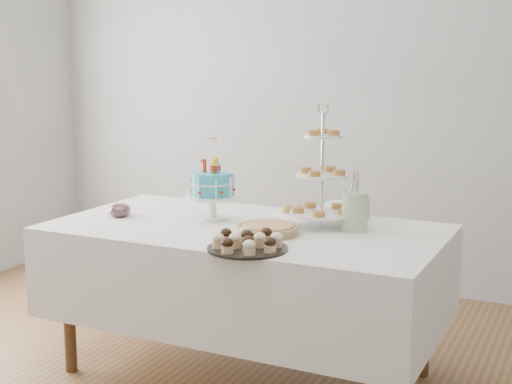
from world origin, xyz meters
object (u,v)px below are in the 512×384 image
at_px(pie, 268,229).
at_px(utensil_pitcher, 355,210).
at_px(tiered_stand, 322,176).
at_px(jam_bowl_a, 119,211).
at_px(jam_bowl_b, 121,209).
at_px(cupcake_tray, 247,241).
at_px(plate_stack, 344,211).
at_px(table, 245,271).
at_px(birthday_cake, 212,198).
at_px(pastry_plate, 298,211).

bearing_deg(pie, utensil_pitcher, 36.85).
xyz_separation_m(tiered_stand, jam_bowl_a, (-1.03, -0.25, -0.22)).
xyz_separation_m(jam_bowl_b, utensil_pitcher, (1.23, 0.19, 0.07)).
xyz_separation_m(cupcake_tray, plate_stack, (0.16, 0.80, -0.00)).
distance_m(table, birthday_cake, 0.41).
relative_size(tiered_stand, utensil_pitcher, 2.15).
height_order(pastry_plate, jam_bowl_b, jam_bowl_b).
bearing_deg(pie, jam_bowl_b, 176.07).
xyz_separation_m(birthday_cake, utensil_pitcher, (0.73, 0.10, -0.01)).
bearing_deg(utensil_pitcher, plate_stack, 108.67).
relative_size(table, utensil_pitcher, 6.78).
height_order(pastry_plate, jam_bowl_a, jam_bowl_a).
distance_m(jam_bowl_b, utensil_pitcher, 1.25).
height_order(pastry_plate, utensil_pitcher, utensil_pitcher).
height_order(plate_stack, jam_bowl_a, plate_stack).
relative_size(cupcake_tray, jam_bowl_b, 3.35).
height_order(pie, jam_bowl_a, jam_bowl_a).
bearing_deg(pie, plate_stack, 68.25).
distance_m(pastry_plate, utensil_pitcher, 0.48).
relative_size(table, cupcake_tray, 5.49).
height_order(cupcake_tray, tiered_stand, tiered_stand).
bearing_deg(jam_bowl_b, pastry_plate, 27.84).
xyz_separation_m(cupcake_tray, tiered_stand, (0.13, 0.56, 0.21)).
height_order(birthday_cake, utensil_pitcher, birthday_cake).
relative_size(table, plate_stack, 9.69).
bearing_deg(table, birthday_cake, 165.27).
bearing_deg(jam_bowl_a, birthday_cake, 17.56).
xyz_separation_m(plate_stack, pastry_plate, (-0.26, -0.00, -0.02)).
distance_m(birthday_cake, pie, 0.43).
bearing_deg(jam_bowl_a, cupcake_tray, -18.75).
height_order(tiered_stand, plate_stack, tiered_stand).
bearing_deg(utensil_pitcher, jam_bowl_b, 177.95).
distance_m(birthday_cake, utensil_pitcher, 0.74).
bearing_deg(plate_stack, table, -132.84).
bearing_deg(cupcake_tray, table, 118.02).
relative_size(cupcake_tray, tiered_stand, 0.58).
bearing_deg(pastry_plate, plate_stack, 0.00).
relative_size(table, tiered_stand, 3.16).
distance_m(jam_bowl_a, jam_bowl_b, 0.06).
bearing_deg(jam_bowl_a, pie, -0.59).
distance_m(tiered_stand, jam_bowl_a, 1.08).
bearing_deg(birthday_cake, cupcake_tray, -40.67).
xyz_separation_m(table, cupcake_tray, (0.21, -0.40, 0.27)).
relative_size(tiered_stand, jam_bowl_a, 5.23).
bearing_deg(pastry_plate, table, -105.56).
bearing_deg(table, pie, -30.75).
height_order(jam_bowl_a, jam_bowl_b, jam_bowl_a).
xyz_separation_m(plate_stack, jam_bowl_a, (-1.06, -0.49, -0.01)).
distance_m(table, jam_bowl_b, 0.77).
distance_m(birthday_cake, pastry_plate, 0.49).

